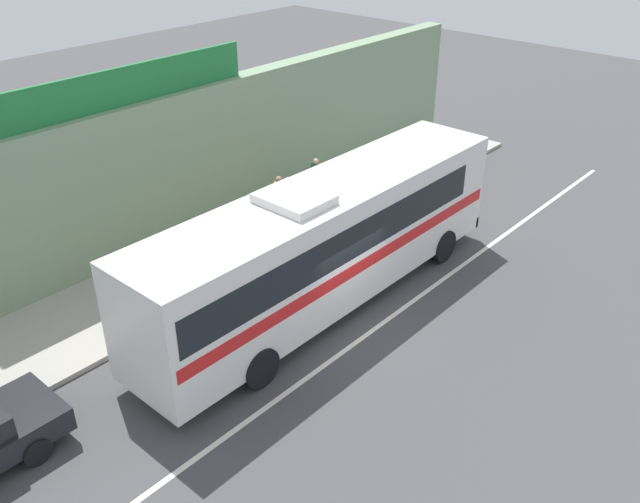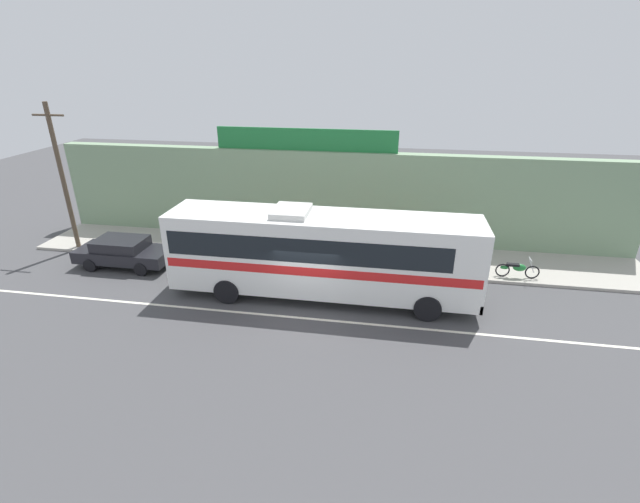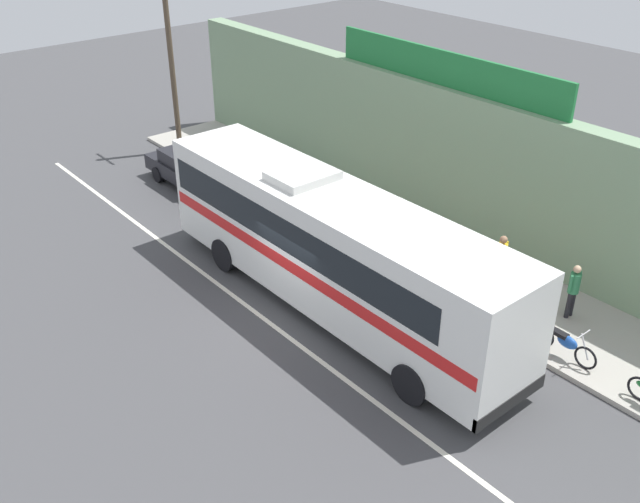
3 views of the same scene
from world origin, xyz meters
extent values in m
plane|color=#444447|center=(0.00, 0.00, 0.00)|extent=(70.00, 70.00, 0.00)
cube|color=#A8A399|center=(0.00, 5.20, 0.07)|extent=(30.00, 3.60, 0.14)
cube|color=gray|center=(0.00, 7.35, 2.40)|extent=(30.00, 0.70, 4.80)
cube|color=#1E7538|center=(-1.46, 7.35, 5.35)|extent=(9.31, 0.12, 1.10)
cube|color=silver|center=(0.00, -0.80, 0.00)|extent=(30.00, 0.14, 0.01)
cube|color=white|center=(0.44, 1.02, 1.99)|extent=(12.35, 2.45, 3.10)
cube|color=black|center=(-0.06, 1.02, 2.54)|extent=(10.87, 2.47, 0.96)
cube|color=red|center=(0.44, 1.02, 1.69)|extent=(12.10, 2.47, 0.36)
cube|color=black|center=(6.58, 1.02, 2.44)|extent=(0.04, 2.21, 1.40)
cube|color=black|center=(6.57, 1.02, 0.62)|extent=(0.12, 2.45, 0.36)
cube|color=silver|center=(-0.80, 1.02, 3.66)|extent=(1.40, 1.72, 0.24)
cylinder|color=black|center=(4.64, 2.15, 0.52)|extent=(1.04, 0.32, 1.04)
cylinder|color=black|center=(4.64, -0.12, 0.52)|extent=(1.04, 0.32, 1.04)
cylinder|color=black|center=(-3.27, 2.15, 0.52)|extent=(1.04, 0.32, 1.04)
cylinder|color=black|center=(-3.27, -0.12, 0.52)|extent=(1.04, 0.32, 1.04)
cylinder|color=black|center=(-8.02, 1.55, 0.31)|extent=(0.62, 0.20, 0.62)
torus|color=black|center=(6.68, 3.94, 0.45)|extent=(0.62, 0.06, 0.62)
torus|color=black|center=(5.46, 3.94, 0.45)|extent=(0.62, 0.06, 0.62)
cylinder|color=silver|center=(6.60, 3.94, 0.75)|extent=(0.34, 0.04, 0.65)
cylinder|color=silver|center=(6.50, 3.94, 1.07)|extent=(0.03, 0.56, 0.03)
ellipsoid|color=#1E51B2|center=(6.13, 3.94, 0.63)|extent=(0.56, 0.22, 0.34)
cube|color=black|center=(5.85, 3.94, 0.75)|extent=(0.52, 0.20, 0.10)
ellipsoid|color=#1E51B2|center=(5.52, 3.94, 0.59)|extent=(0.36, 0.14, 0.16)
torus|color=black|center=(9.39, 3.88, 0.45)|extent=(0.62, 0.06, 0.62)
torus|color=black|center=(8.13, 3.88, 0.45)|extent=(0.62, 0.06, 0.62)
cylinder|color=silver|center=(9.31, 3.88, 0.75)|extent=(0.34, 0.04, 0.65)
cylinder|color=silver|center=(9.21, 3.88, 1.07)|extent=(0.03, 0.56, 0.03)
ellipsoid|color=#237F38|center=(8.82, 3.88, 0.63)|extent=(0.56, 0.22, 0.34)
cube|color=black|center=(8.53, 3.88, 0.75)|extent=(0.52, 0.20, 0.10)
ellipsoid|color=#237F38|center=(8.19, 3.88, 0.59)|extent=(0.36, 0.14, 0.16)
cylinder|color=black|center=(5.13, 5.71, 0.53)|extent=(0.13, 0.13, 0.78)
cylinder|color=black|center=(5.13, 5.53, 0.53)|extent=(0.13, 0.13, 0.78)
cylinder|color=#2D7A4C|center=(5.13, 5.62, 1.22)|extent=(0.30, 0.30, 0.59)
sphere|color=tan|center=(5.13, 5.62, 1.65)|extent=(0.21, 0.21, 0.21)
cylinder|color=#2D7A4C|center=(5.13, 5.82, 1.25)|extent=(0.08, 0.08, 0.54)
cylinder|color=#2D7A4C|center=(5.13, 5.42, 1.25)|extent=(0.08, 0.08, 0.54)
cylinder|color=brown|center=(2.94, 5.40, 0.56)|extent=(0.13, 0.13, 0.83)
cylinder|color=brown|center=(2.94, 5.22, 0.56)|extent=(0.13, 0.13, 0.83)
cylinder|color=gold|center=(2.94, 5.31, 1.28)|extent=(0.30, 0.30, 0.62)
sphere|color=#A37556|center=(2.94, 5.31, 1.74)|extent=(0.23, 0.23, 0.23)
cylinder|color=gold|center=(2.94, 5.51, 1.31)|extent=(0.08, 0.08, 0.57)
cylinder|color=gold|center=(2.94, 5.11, 1.31)|extent=(0.08, 0.08, 0.57)
camera|label=1|loc=(-11.70, -9.50, 10.73)|focal=38.06mm
camera|label=2|loc=(3.04, -15.05, 9.17)|focal=24.96mm
camera|label=3|loc=(13.19, -10.06, 11.39)|focal=39.96mm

